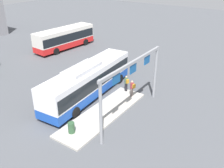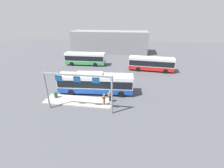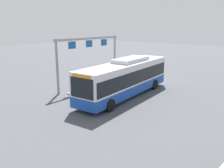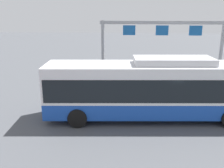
# 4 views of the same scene
# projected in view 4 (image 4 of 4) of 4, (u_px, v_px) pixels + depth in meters

# --- Properties ---
(ground_plane) EXTENTS (120.00, 120.00, 0.00)m
(ground_plane) POSITION_uv_depth(u_px,v_px,m) (154.00, 118.00, 14.19)
(ground_plane) COLOR #4C4F54
(platform_curb) EXTENTS (10.00, 2.80, 0.16)m
(platform_curb) POSITION_uv_depth(u_px,v_px,m) (177.00, 99.00, 17.03)
(platform_curb) COLOR #B2ADA3
(platform_curb) RESTS_ON ground
(bus_main) EXTENTS (12.09, 3.42, 3.46)m
(bus_main) POSITION_uv_depth(u_px,v_px,m) (155.00, 87.00, 13.69)
(bus_main) COLOR #1947AD
(bus_main) RESTS_ON ground
(person_boarding) EXTENTS (0.52, 0.60, 1.67)m
(person_boarding) POSITION_uv_depth(u_px,v_px,m) (109.00, 86.00, 16.63)
(person_boarding) COLOR black
(person_boarding) RESTS_ON platform_curb
(person_waiting_near) EXTENTS (0.41, 0.57, 1.67)m
(person_waiting_near) POSITION_uv_depth(u_px,v_px,m) (120.00, 82.00, 17.58)
(person_waiting_near) COLOR slate
(person_waiting_near) RESTS_ON platform_curb
(platform_sign_gantry) EXTENTS (9.02, 0.24, 5.20)m
(platform_sign_gantry) POSITION_uv_depth(u_px,v_px,m) (161.00, 41.00, 18.23)
(platform_sign_gantry) COLOR gray
(platform_sign_gantry) RESTS_ON ground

